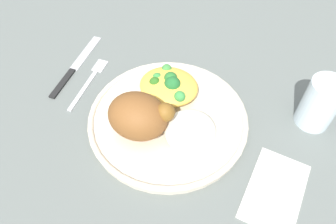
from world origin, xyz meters
TOP-DOWN VIEW (x-y plane):
  - ground_plane at (0.00, 0.00)m, footprint 2.00×2.00m
  - plate at (0.00, 0.00)m, footprint 0.28×0.28m
  - roasted_chicken at (-0.03, -0.04)m, footprint 0.10×0.08m
  - rice_pile at (0.05, -0.03)m, footprint 0.08×0.08m
  - mac_cheese_with_broccoli at (-0.02, 0.05)m, footprint 0.11×0.09m
  - fork at (-0.18, 0.04)m, footprint 0.02×0.14m
  - knife at (-0.23, 0.05)m, footprint 0.02×0.19m
  - water_glass at (0.23, 0.10)m, footprint 0.06×0.06m
  - napkin at (0.20, -0.06)m, footprint 0.09×0.14m

SIDE VIEW (x-z plane):
  - ground_plane at x=0.00m, z-range 0.00..0.00m
  - napkin at x=0.20m, z-range 0.00..0.00m
  - fork at x=-0.18m, z-range 0.00..0.01m
  - knife at x=-0.23m, z-range 0.00..0.01m
  - plate at x=0.00m, z-range 0.00..0.02m
  - rice_pile at x=0.05m, z-range 0.02..0.05m
  - mac_cheese_with_broccoli at x=-0.02m, z-range 0.02..0.06m
  - water_glass at x=0.23m, z-range 0.00..0.09m
  - roasted_chicken at x=-0.03m, z-range 0.02..0.09m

